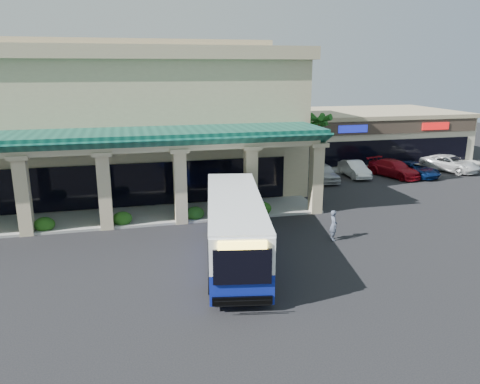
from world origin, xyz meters
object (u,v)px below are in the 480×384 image
object	(u,v)px
transit_bus	(235,229)
car_red	(394,169)
pedestrian	(333,225)
car_extra	(450,163)
car_silver	(323,173)
car_gray	(415,169)
car_white	(354,169)

from	to	relation	value
transit_bus	car_red	distance (m)	23.25
pedestrian	car_extra	size ratio (longest dim) A/B	0.33
pedestrian	car_extra	world-z (taller)	pedestrian
transit_bus	car_red	world-z (taller)	transit_bus
car_red	transit_bus	bearing A→B (deg)	-159.17
car_silver	car_gray	distance (m)	8.66
transit_bus	car_silver	world-z (taller)	transit_bus
car_extra	car_silver	bearing A→B (deg)	160.33
pedestrian	car_extra	bearing A→B (deg)	-46.38
car_white	car_gray	distance (m)	5.43
pedestrian	car_silver	size ratio (longest dim) A/B	0.40
pedestrian	car_red	size ratio (longest dim) A/B	0.34
car_gray	car_extra	distance (m)	4.66
car_white	car_extra	xyz separation A→B (m)	(9.82, -0.04, 0.03)
car_gray	car_extra	xyz separation A→B (m)	(4.52, 1.14, 0.09)
transit_bus	car_red	xyz separation A→B (m)	(18.06, 14.61, -0.87)
car_silver	pedestrian	bearing A→B (deg)	-109.86
car_silver	car_white	world-z (taller)	car_silver
car_silver	car_extra	world-z (taller)	car_silver
car_extra	pedestrian	bearing A→B (deg)	-165.63
car_white	car_red	bearing A→B (deg)	-10.30
car_white	car_red	size ratio (longest dim) A/B	0.84
car_red	car_extra	bearing A→B (deg)	-10.89
transit_bus	car_gray	bearing A→B (deg)	45.86
car_red	car_gray	distance (m)	1.87
car_white	car_extra	bearing A→B (deg)	3.18
car_red	car_gray	size ratio (longest dim) A/B	1.10
pedestrian	transit_bus	bearing A→B (deg)	108.05
car_red	car_gray	world-z (taller)	car_red
pedestrian	car_red	distance (m)	17.98
pedestrian	car_gray	bearing A→B (deg)	-40.81
car_red	car_extra	world-z (taller)	car_red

